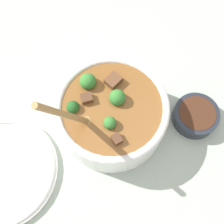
{
  "coord_description": "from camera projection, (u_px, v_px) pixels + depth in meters",
  "views": [
    {
      "loc": [
        -0.23,
        0.01,
        0.63
      ],
      "look_at": [
        0.0,
        0.0,
        0.07
      ],
      "focal_mm": 45.0,
      "sensor_mm": 36.0,
      "label": 1
    }
  ],
  "objects": [
    {
      "name": "ground_plane",
      "position": [
        112.0,
        123.0,
        0.67
      ],
      "size": [
        4.0,
        4.0,
        0.0
      ],
      "primitive_type": "plane",
      "color": "#ADBCAD"
    },
    {
      "name": "stew_bowl",
      "position": [
        112.0,
        113.0,
        0.62
      ],
      "size": [
        0.24,
        0.25,
        0.26
      ],
      "color": "white",
      "rests_on": "ground_plane"
    },
    {
      "name": "condiment_bowl",
      "position": [
        195.0,
        114.0,
        0.66
      ],
      "size": [
        0.11,
        0.11,
        0.04
      ],
      "color": "#232833",
      "rests_on": "ground_plane"
    },
    {
      "name": "empty_plate",
      "position": [
        1.0,
        171.0,
        0.62
      ],
      "size": [
        0.25,
        0.25,
        0.02
      ],
      "color": "white",
      "rests_on": "ground_plane"
    }
  ]
}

